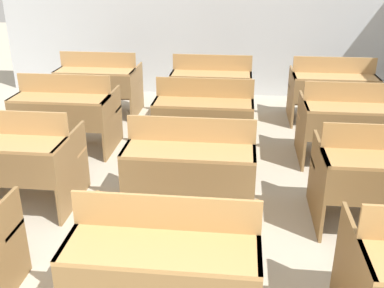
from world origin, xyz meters
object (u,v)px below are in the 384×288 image
Objects in this scene: bench_back_right at (332,89)px; bench_second_left at (12,158)px; bench_back_center at (212,86)px; bench_second_center at (191,166)px; bench_third_right at (352,122)px; bench_third_center at (204,116)px; bench_front_center at (166,262)px; bench_third_left at (66,112)px; bench_back_left at (99,83)px.

bench_second_left is at bearing -141.21° from bench_back_right.
bench_back_center is at bearing 58.00° from bench_second_left.
bench_second_center is 2.19m from bench_third_right.
bench_back_right is (1.72, 2.75, 0.00)m from bench_second_center.
bench_second_center is 1.37m from bench_third_center.
bench_third_right is (1.71, 2.76, 0.00)m from bench_front_center.
bench_front_center is at bearing -121.72° from bench_third_right.
bench_second_left is (-1.70, 1.39, 0.00)m from bench_front_center.
bench_third_left is at bearing 121.51° from bench_front_center.
bench_back_right is at bearing 0.96° from bench_back_center.
bench_third_left is 3.67m from bench_back_right.
bench_third_center is 1.00× the size of bench_back_left.
bench_second_center is 1.00× the size of bench_back_left.
bench_third_left and bench_back_left have the same top height.
bench_third_left and bench_third_right have the same top height.
bench_third_left is at bearing 179.97° from bench_third_right.
bench_second_left and bench_second_center have the same top height.
bench_second_left is 3.67m from bench_third_right.
bench_second_left and bench_third_center have the same top height.
bench_second_center and bench_third_center have the same top height.
bench_second_center is 2.72m from bench_back_center.
bench_second_left is at bearing 179.91° from bench_second_center.
bench_second_center is 1.00× the size of bench_back_center.
bench_second_left is 4.38m from bench_back_right.
bench_back_right is (3.41, 0.02, 0.00)m from bench_back_left.
bench_second_left and bench_back_right have the same top height.
bench_front_center is at bearing -90.05° from bench_third_center.
bench_back_left is 1.00× the size of bench_back_center.
bench_back_center is 1.00× the size of bench_back_right.
bench_third_center is 2.19m from bench_back_right.
bench_back_left is at bearing 158.19° from bench_third_right.
bench_second_left is 2.18m from bench_third_center.
bench_second_left is 1.00× the size of bench_third_right.
bench_front_center is at bearing -39.35° from bench_second_left.
bench_third_right and bench_back_right have the same top height.
bench_front_center is 1.00× the size of bench_third_center.
bench_second_left is 3.20m from bench_back_center.
bench_third_right is (3.41, 1.37, 0.00)m from bench_second_left.
bench_front_center is 1.00× the size of bench_back_right.
bench_third_center is at bearing 179.84° from bench_third_right.
bench_front_center and bench_back_right have the same top height.
bench_third_right is 1.00× the size of bench_back_left.
bench_third_left is at bearing -158.00° from bench_back_right.
bench_third_right and bench_back_center have the same top height.
bench_second_center is (1.70, -0.00, 0.00)m from bench_second_left.
bench_third_left is 3.40m from bench_third_right.
bench_second_left is 1.00× the size of bench_third_left.
bench_back_right is at bearing 38.79° from bench_second_left.
bench_third_left is 1.00× the size of bench_back_left.
bench_third_right and bench_back_left have the same top height.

